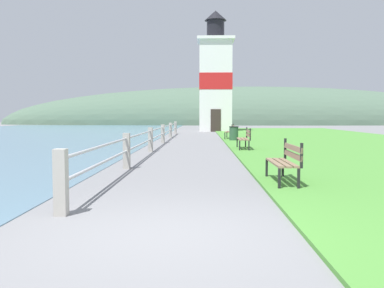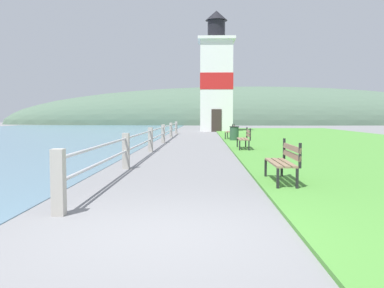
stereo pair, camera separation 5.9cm
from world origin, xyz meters
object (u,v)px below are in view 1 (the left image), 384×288
(park_bench_near, at_px, (286,159))
(park_bench_midway, at_px, (245,137))
(park_bench_far, at_px, (230,131))
(lighthouse, at_px, (215,79))
(trash_bin, at_px, (234,134))

(park_bench_near, height_order, park_bench_midway, same)
(park_bench_far, height_order, lighthouse, lighthouse)
(park_bench_midway, xyz_separation_m, lighthouse, (-0.58, 21.28, 4.19))
(park_bench_near, bearing_deg, park_bench_far, -89.87)
(lighthouse, bearing_deg, park_bench_near, -88.99)
(park_bench_near, distance_m, park_bench_midway, 8.99)
(park_bench_near, xyz_separation_m, park_bench_midway, (0.05, 8.99, 0.00))
(park_bench_far, xyz_separation_m, lighthouse, (-0.50, 13.39, 4.19))
(park_bench_near, relative_size, park_bench_midway, 0.93)
(park_bench_near, height_order, park_bench_far, same)
(park_bench_near, xyz_separation_m, lighthouse, (-0.53, 30.27, 4.19))
(park_bench_far, bearing_deg, lighthouse, -80.17)
(park_bench_far, distance_m, lighthouse, 14.04)
(park_bench_midway, height_order, trash_bin, park_bench_midway)
(park_bench_midway, xyz_separation_m, park_bench_far, (-0.08, 7.89, -0.00))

